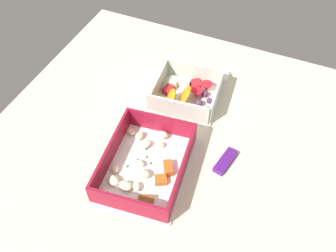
{
  "coord_description": "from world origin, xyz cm",
  "views": [
    {
      "loc": [
        47.95,
        21.33,
        68.87
      ],
      "look_at": [
        -1.94,
        -0.34,
        4.0
      ],
      "focal_mm": 39.51,
      "sensor_mm": 36.0,
      "label": 1
    }
  ],
  "objects_px": {
    "fruit_bowl": "(187,93)",
    "candy_bar": "(225,161)",
    "pasta_container": "(145,165)",
    "paper_cup_liner": "(221,76)"
  },
  "relations": [
    {
      "from": "fruit_bowl",
      "to": "candy_bar",
      "type": "xyz_separation_m",
      "value": [
        0.15,
        0.15,
        -0.01
      ]
    },
    {
      "from": "pasta_container",
      "to": "fruit_bowl",
      "type": "distance_m",
      "value": 0.23
    },
    {
      "from": "candy_bar",
      "to": "paper_cup_liner",
      "type": "relative_size",
      "value": 1.63
    },
    {
      "from": "fruit_bowl",
      "to": "paper_cup_liner",
      "type": "height_order",
      "value": "fruit_bowl"
    },
    {
      "from": "pasta_container",
      "to": "paper_cup_liner",
      "type": "height_order",
      "value": "pasta_container"
    },
    {
      "from": "pasta_container",
      "to": "paper_cup_liner",
      "type": "xyz_separation_m",
      "value": [
        -0.34,
        0.06,
        -0.01
      ]
    },
    {
      "from": "fruit_bowl",
      "to": "pasta_container",
      "type": "bearing_deg",
      "value": -0.96
    },
    {
      "from": "pasta_container",
      "to": "paper_cup_liner",
      "type": "bearing_deg",
      "value": 164.0
    },
    {
      "from": "pasta_container",
      "to": "fruit_bowl",
      "type": "height_order",
      "value": "fruit_bowl"
    },
    {
      "from": "fruit_bowl",
      "to": "paper_cup_liner",
      "type": "distance_m",
      "value": 0.12
    }
  ]
}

